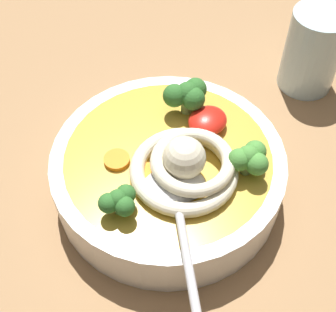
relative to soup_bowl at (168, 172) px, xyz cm
name	(u,v)px	position (x,y,z in cm)	size (l,w,h in cm)	color
table_slab	(169,167)	(3.20, 3.08, -5.07)	(99.71, 99.71, 4.46)	#936D47
soup_bowl	(168,172)	(0.00, 0.00, 0.00)	(23.95, 23.95, 5.49)	white
noodle_pile	(186,165)	(-0.37, -2.85, 4.11)	(11.59, 11.37, 4.66)	beige
soup_spoon	(176,197)	(-3.35, -4.46, 3.45)	(13.06, 15.79, 1.60)	#B7B7BC
chili_sauce_dollop	(208,121)	(5.72, -0.10, 3.62)	(4.28, 3.85, 1.92)	red
broccoli_floret_left	(119,201)	(-7.71, -1.60, 4.44)	(3.61, 3.11, 2.86)	#7A9E60
broccoli_floret_center	(249,158)	(4.06, -6.84, 4.78)	(4.29, 3.69, 3.39)	#7A9E60
broccoli_floret_near_spoon	(186,94)	(5.95, 3.26, 5.05)	(4.83, 4.16, 3.82)	#7A9E60
carrot_slice_right	(146,174)	(-3.25, -0.31, 2.99)	(2.45, 2.45, 0.67)	orange
carrot_slice_beside_noodles	(119,162)	(-4.11, 2.70, 2.91)	(2.60, 2.60, 0.52)	orange
drinking_glass	(313,51)	(24.67, -0.63, 2.41)	(7.04, 7.04, 10.50)	silver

